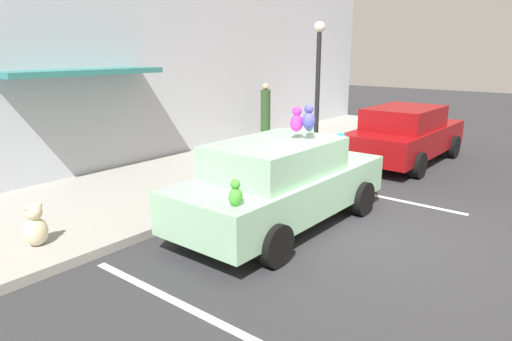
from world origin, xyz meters
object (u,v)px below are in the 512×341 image
object	(u,v)px
plush_covered_car	(281,182)
parked_sedan_behind	(405,134)
pedestrian_near_shopfront	(265,114)
street_lamp_post	(318,76)
teddy_bear_on_sidewalk	(35,226)

from	to	relation	value
plush_covered_car	parked_sedan_behind	world-z (taller)	plush_covered_car
plush_covered_car	pedestrian_near_shopfront	size ratio (longest dim) A/B	2.40
plush_covered_car	street_lamp_post	distance (m)	4.79
teddy_bear_on_sidewalk	pedestrian_near_shopfront	world-z (taller)	pedestrian_near_shopfront
parked_sedan_behind	teddy_bear_on_sidewalk	world-z (taller)	parked_sedan_behind
plush_covered_car	parked_sedan_behind	size ratio (longest dim) A/B	0.98
teddy_bear_on_sidewalk	street_lamp_post	xyz separation A→B (m)	(7.41, -0.33, 1.89)
parked_sedan_behind	street_lamp_post	distance (m)	2.94
teddy_bear_on_sidewalk	pedestrian_near_shopfront	distance (m)	9.08
plush_covered_car	teddy_bear_on_sidewalk	bearing A→B (deg)	146.41
parked_sedan_behind	pedestrian_near_shopfront	xyz separation A→B (m)	(-0.46, 4.46, 0.22)
street_lamp_post	parked_sedan_behind	bearing A→B (deg)	-43.97
teddy_bear_on_sidewalk	plush_covered_car	bearing A→B (deg)	-33.59
street_lamp_post	pedestrian_near_shopfront	world-z (taller)	street_lamp_post
plush_covered_car	parked_sedan_behind	xyz separation A→B (m)	(5.93, 0.12, -0.01)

